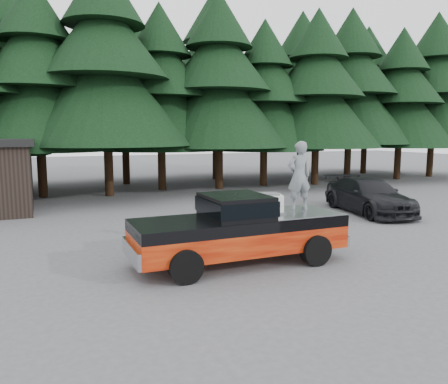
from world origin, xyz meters
name	(u,v)px	position (x,y,z in m)	size (l,w,h in m)	color
ground	(226,262)	(0.00, 0.00, 0.00)	(120.00, 120.00, 0.00)	#4A4B4D
pickup_truck	(239,240)	(0.26, -0.26, 0.67)	(6.00, 2.04, 1.33)	#C24312
truck_cab	(236,206)	(0.16, -0.26, 1.62)	(1.66, 1.90, 0.59)	black
air_compressor	(269,204)	(1.23, -0.18, 1.58)	(0.73, 0.61, 0.50)	white
man_on_bed	(299,176)	(2.28, -0.07, 2.34)	(0.73, 0.48, 2.01)	slate
parked_car	(369,196)	(8.89, 4.42, 0.78)	(2.17, 5.34, 1.55)	black
treeline	(122,65)	(0.42, 17.20, 7.72)	(60.15, 16.05, 17.50)	black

